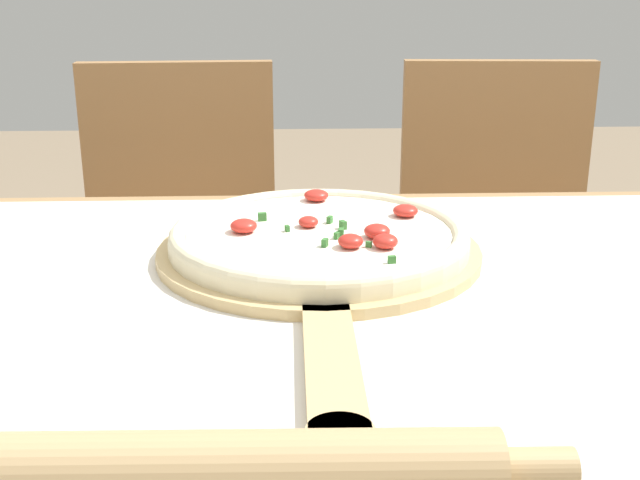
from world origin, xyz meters
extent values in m
cube|color=#A87F51|center=(0.00, 0.00, 0.74)|extent=(1.21, 0.85, 0.03)
cylinder|color=#A87F51|center=(-0.55, 0.37, 0.36)|extent=(0.06, 0.06, 0.72)
cube|color=silver|center=(0.00, 0.00, 0.76)|extent=(1.13, 0.77, 0.00)
cylinder|color=tan|center=(-0.06, 0.14, 0.77)|extent=(0.37, 0.37, 0.01)
cube|color=tan|center=(-0.06, -0.14, 0.77)|extent=(0.04, 0.23, 0.01)
cylinder|color=tan|center=(-0.06, -0.25, 0.77)|extent=(0.05, 0.05, 0.01)
cylinder|color=beige|center=(-0.06, 0.14, 0.78)|extent=(0.34, 0.34, 0.02)
torus|color=beige|center=(-0.06, 0.14, 0.79)|extent=(0.34, 0.34, 0.02)
cylinder|color=white|center=(-0.06, 0.14, 0.79)|extent=(0.30, 0.30, 0.00)
ellipsoid|color=red|center=(0.01, 0.07, 0.80)|extent=(0.03, 0.03, 0.02)
ellipsoid|color=red|center=(-0.07, 0.15, 0.80)|extent=(0.02, 0.02, 0.01)
ellipsoid|color=red|center=(-0.06, 0.26, 0.80)|extent=(0.03, 0.03, 0.01)
ellipsoid|color=red|center=(0.05, 0.19, 0.80)|extent=(0.03, 0.03, 0.01)
ellipsoid|color=red|center=(-0.03, 0.07, 0.80)|extent=(0.03, 0.03, 0.02)
ellipsoid|color=red|center=(-0.14, 0.13, 0.80)|extent=(0.03, 0.03, 0.02)
ellipsoid|color=red|center=(0.01, 0.11, 0.80)|extent=(0.03, 0.03, 0.02)
cube|color=#387533|center=(-0.05, 0.08, 0.80)|extent=(0.01, 0.01, 0.01)
cube|color=#387533|center=(-0.04, 0.11, 0.79)|extent=(0.01, 0.01, 0.01)
cube|color=#387533|center=(0.01, 0.03, 0.79)|extent=(0.01, 0.01, 0.01)
cube|color=#387533|center=(-0.03, 0.11, 0.80)|extent=(0.01, 0.01, 0.01)
cube|color=#387533|center=(-0.12, 0.18, 0.80)|extent=(0.01, 0.01, 0.01)
cube|color=#387533|center=(-0.01, 0.08, 0.79)|extent=(0.01, 0.01, 0.01)
cube|color=#387533|center=(-0.04, 0.16, 0.79)|extent=(0.01, 0.01, 0.01)
cube|color=#387533|center=(-0.09, 0.13, 0.79)|extent=(0.01, 0.01, 0.01)
cube|color=#387533|center=(-0.03, 0.14, 0.80)|extent=(0.01, 0.01, 0.01)
cylinder|color=tan|center=(-0.15, -0.32, 0.78)|extent=(0.37, 0.06, 0.05)
cylinder|color=tan|center=(0.06, -0.32, 0.78)|extent=(0.05, 0.03, 0.03)
cube|color=#A37547|center=(-0.30, 0.68, 0.46)|extent=(0.42, 0.42, 0.02)
cube|color=#A37547|center=(-0.31, 0.86, 0.69)|extent=(0.38, 0.05, 0.44)
cylinder|color=#A37547|center=(-0.45, 0.51, 0.22)|extent=(0.04, 0.04, 0.45)
cylinder|color=#A37547|center=(-0.14, 0.52, 0.22)|extent=(0.04, 0.04, 0.45)
cylinder|color=#A37547|center=(-0.47, 0.83, 0.22)|extent=(0.04, 0.04, 0.45)
cylinder|color=#A37547|center=(-0.15, 0.84, 0.22)|extent=(0.04, 0.04, 0.45)
cube|color=#A37547|center=(0.32, 0.68, 0.46)|extent=(0.42, 0.42, 0.02)
cube|color=#A37547|center=(0.33, 0.86, 0.69)|extent=(0.38, 0.06, 0.44)
cylinder|color=#A37547|center=(0.15, 0.53, 0.22)|extent=(0.04, 0.04, 0.45)
cylinder|color=#A37547|center=(0.47, 0.51, 0.22)|extent=(0.04, 0.04, 0.45)
cylinder|color=#A37547|center=(0.17, 0.84, 0.22)|extent=(0.04, 0.04, 0.45)
cylinder|color=#A37547|center=(0.49, 0.83, 0.22)|extent=(0.04, 0.04, 0.45)
camera|label=1|loc=(-0.09, -0.74, 1.07)|focal=45.00mm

